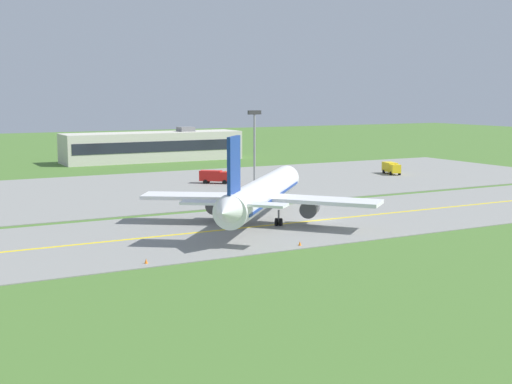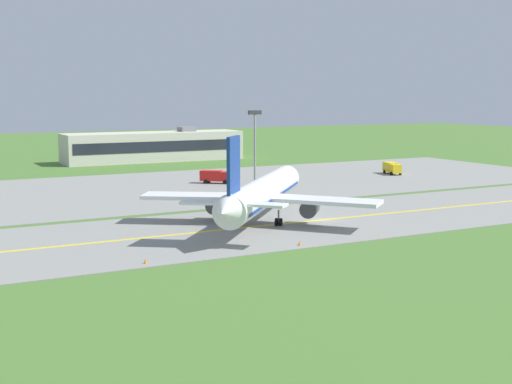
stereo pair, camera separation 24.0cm
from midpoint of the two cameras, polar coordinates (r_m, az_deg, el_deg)
ground_plane at (r=96.34m, az=5.28°, el=-2.39°), size 500.00×500.00×0.00m
taxiway_strip at (r=96.33m, az=5.28°, el=-2.36°), size 240.00×28.00×0.10m
apron_pad at (r=137.25m, az=-0.83°, el=0.78°), size 140.00×52.00×0.10m
taxiway_centreline at (r=96.32m, az=5.28°, el=-2.33°), size 220.00×0.60×0.01m
airplane_lead at (r=93.45m, az=0.58°, el=-0.11°), size 29.93×32.41×12.70m
service_truck_baggage at (r=154.32m, az=11.18°, el=1.98°), size 3.67×6.33×2.60m
service_truck_fuel at (r=135.88m, az=-3.31°, el=1.32°), size 5.98×5.32×2.60m
terminal_building at (r=184.61m, az=-8.37°, el=3.73°), size 47.08×11.42×8.77m
apron_light_mast at (r=118.91m, az=-0.04°, el=4.15°), size 2.40×0.50×14.70m
traffic_cone_near_edge at (r=72.56m, az=-8.99°, el=-5.67°), size 0.44×0.44×0.60m
traffic_cone_mid_edge at (r=110.30m, az=4.06°, el=-0.89°), size 0.44×0.44×0.60m
traffic_cone_far_edge at (r=80.19m, az=3.69°, el=-4.27°), size 0.44×0.44×0.60m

